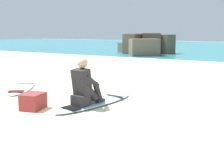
{
  "coord_description": "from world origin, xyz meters",
  "views": [
    {
      "loc": [
        4.1,
        -5.0,
        1.54
      ],
      "look_at": [
        0.33,
        1.22,
        0.55
      ],
      "focal_mm": 47.18,
      "sensor_mm": 36.0,
      "label": 1
    }
  ],
  "objects_px": {
    "surfboard_main": "(96,103)",
    "surfboard_spare_near": "(22,88)",
    "beach_bag": "(33,101)",
    "surfer_seated": "(85,86)"
  },
  "relations": [
    {
      "from": "surfer_seated",
      "to": "beach_bag",
      "type": "distance_m",
      "value": 1.05
    },
    {
      "from": "surfboard_spare_near",
      "to": "beach_bag",
      "type": "bearing_deg",
      "value": -36.07
    },
    {
      "from": "surfboard_main",
      "to": "surfboard_spare_near",
      "type": "xyz_separation_m",
      "value": [
        -2.61,
        0.31,
        0.0
      ]
    },
    {
      "from": "beach_bag",
      "to": "surfboard_spare_near",
      "type": "bearing_deg",
      "value": 143.93
    },
    {
      "from": "surfer_seated",
      "to": "surfboard_main",
      "type": "bearing_deg",
      "value": 81.64
    },
    {
      "from": "surfer_seated",
      "to": "surfboard_spare_near",
      "type": "distance_m",
      "value": 2.67
    },
    {
      "from": "surfboard_main",
      "to": "beach_bag",
      "type": "relative_size",
      "value": 4.78
    },
    {
      "from": "surfboard_main",
      "to": "surfboard_spare_near",
      "type": "relative_size",
      "value": 1.26
    },
    {
      "from": "surfboard_main",
      "to": "beach_bag",
      "type": "xyz_separation_m",
      "value": [
        -0.84,
        -0.97,
        0.12
      ]
    },
    {
      "from": "surfboard_main",
      "to": "surfboard_spare_near",
      "type": "height_order",
      "value": "same"
    }
  ]
}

